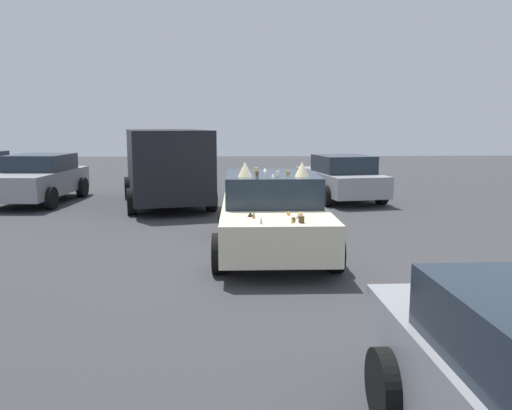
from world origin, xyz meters
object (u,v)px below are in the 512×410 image
(parked_sedan_row_back_far, at_px, (339,178))
(art_car_decorated, at_px, (272,213))
(parked_sedan_row_back_center, at_px, (39,178))
(parked_van_behind_left, at_px, (166,163))

(parked_sedan_row_back_far, bearing_deg, art_car_decorated, 148.49)
(parked_sedan_row_back_center, xyz_separation_m, parked_sedan_row_back_far, (0.23, -9.38, -0.04))
(art_car_decorated, distance_m, parked_sedan_row_back_far, 7.18)
(parked_van_behind_left, relative_size, parked_sedan_row_back_center, 1.29)
(parked_van_behind_left, height_order, parked_sedan_row_back_far, parked_van_behind_left)
(art_car_decorated, relative_size, parked_van_behind_left, 0.80)
(art_car_decorated, relative_size, parked_sedan_row_back_center, 1.03)
(parked_sedan_row_back_center, bearing_deg, art_car_decorated, 49.45)
(parked_sedan_row_back_center, height_order, parked_sedan_row_back_far, parked_sedan_row_back_center)
(parked_sedan_row_back_center, relative_size, parked_sedan_row_back_far, 0.94)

